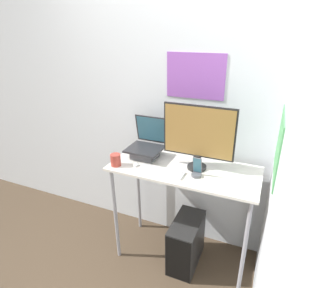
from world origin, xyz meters
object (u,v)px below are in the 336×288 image
at_px(keyboard, 161,171).
at_px(mouse, 136,165).
at_px(laptop, 146,148).
at_px(computer_tower, 186,242).
at_px(cell_phone, 197,171).
at_px(monitor, 198,137).

relative_size(keyboard, mouse, 6.40).
xyz_separation_m(laptop, computer_tower, (0.42, -0.12, -0.78)).
xyz_separation_m(keyboard, mouse, (-0.22, 0.01, 0.00)).
relative_size(cell_phone, computer_tower, 0.34).
bearing_deg(mouse, computer_tower, 10.43).
xyz_separation_m(keyboard, computer_tower, (0.19, 0.09, -0.71)).
xyz_separation_m(laptop, monitor, (0.46, -0.04, 0.18)).
relative_size(laptop, cell_phone, 2.17).
distance_m(laptop, computer_tower, 0.90).
distance_m(cell_phone, computer_tower, 0.75).
bearing_deg(cell_phone, mouse, -175.53).
distance_m(monitor, mouse, 0.54).
relative_size(laptop, monitor, 0.60).
bearing_deg(mouse, laptop, 91.77).
bearing_deg(computer_tower, keyboard, -154.67).
relative_size(monitor, computer_tower, 1.23).
height_order(laptop, keyboard, laptop).
bearing_deg(monitor, cell_phone, -74.27).
height_order(mouse, computer_tower, mouse).
bearing_deg(cell_phone, computer_tower, 152.82).
distance_m(mouse, computer_tower, 0.83).
bearing_deg(mouse, cell_phone, 4.47).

